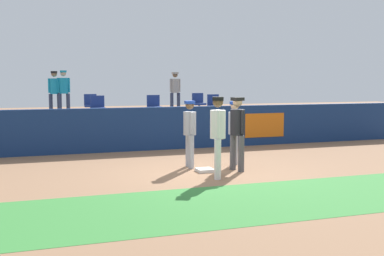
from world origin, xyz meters
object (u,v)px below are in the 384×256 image
object	(u,v)px
seat_back_right	(199,102)
spectator_hooded	(64,90)
seat_back_left	(91,104)
player_fielder_home	(218,131)
seat_front_left	(98,106)
seat_front_right	(214,104)
player_runner_visitor	(234,129)
player_umpire	(237,128)
first_base	(205,170)
spectator_casual	(55,90)
seat_front_center	(154,105)
player_coach_visitor	(190,129)
spectator_capped	(175,89)

from	to	relation	value
seat_back_right	spectator_hooded	bearing A→B (deg)	172.95
seat_back_left	player_fielder_home	bearing A→B (deg)	-76.09
player_fielder_home	seat_front_left	distance (m)	6.53
seat_front_left	seat_back_left	size ratio (longest dim) A/B	1.00
seat_front_left	seat_front_right	distance (m)	4.27
seat_back_right	seat_back_left	xyz separation A→B (m)	(-4.33, -0.00, -0.00)
player_runner_visitor	seat_back_left	bearing A→B (deg)	-123.09
seat_back_right	seat_front_left	bearing A→B (deg)	-157.23
player_umpire	first_base	bearing A→B (deg)	-113.69
player_runner_visitor	seat_back_left	distance (m)	7.35
seat_front_left	seat_front_right	xyz separation A→B (m)	(4.27, -0.00, -0.00)
spectator_casual	player_umpire	bearing A→B (deg)	122.49
seat_back_right	player_umpire	bearing A→B (deg)	-101.97
seat_back_right	seat_front_center	bearing A→B (deg)	-142.12
player_fielder_home	spectator_hooded	size ratio (longest dim) A/B	1.09
first_base	player_umpire	xyz separation A→B (m)	(0.82, -0.13, 1.03)
spectator_casual	player_runner_visitor	bearing A→B (deg)	125.82
seat_back_right	seat_front_right	xyz separation A→B (m)	(-0.02, -1.80, -0.00)
first_base	seat_front_right	world-z (taller)	seat_front_right
first_base	seat_front_left	size ratio (longest dim) A/B	0.48
spectator_casual	spectator_hooded	bearing A→B (deg)	169.88
player_coach_visitor	seat_back_right	distance (m)	7.06
first_base	player_coach_visitor	distance (m)	1.19
player_coach_visitor	seat_back_right	bearing A→B (deg)	162.67
first_base	spectator_capped	world-z (taller)	spectator_capped
seat_front_left	spectator_hooded	xyz separation A→B (m)	(-0.98, 2.45, 0.53)
player_coach_visitor	first_base	bearing A→B (deg)	17.97
player_umpire	spectator_hooded	bearing A→B (deg)	-169.89
first_base	seat_back_right	size ratio (longest dim) A/B	0.48
first_base	player_fielder_home	bearing A→B (deg)	-86.94
player_fielder_home	seat_back_right	size ratio (longest dim) A/B	2.26
seat_front_right	seat_front_center	xyz separation A→B (m)	(-2.29, 0.00, 0.00)
seat_back_left	spectator_capped	xyz separation A→B (m)	(3.60, 0.91, 0.51)
player_umpire	spectator_hooded	world-z (taller)	spectator_hooded
player_runner_visitor	seat_back_left	world-z (taller)	seat_back_left
player_coach_visitor	seat_front_center	world-z (taller)	same
seat_back_right	spectator_hooded	distance (m)	5.33
first_base	spectator_capped	xyz separation A→B (m)	(1.66, 8.17, 1.84)
seat_front_center	spectator_hooded	xyz separation A→B (m)	(-2.95, 2.45, 0.53)
player_fielder_home	spectator_hooded	world-z (taller)	spectator_hooded
first_base	seat_back_right	bearing A→B (deg)	71.83
spectator_capped	spectator_hooded	bearing A→B (deg)	-1.12
player_coach_visitor	seat_back_left	size ratio (longest dim) A/B	2.07
player_fielder_home	seat_front_right	xyz separation A→B (m)	(2.32, 6.23, 0.28)
spectator_hooded	player_runner_visitor	bearing A→B (deg)	117.32
seat_back_right	spectator_hooded	xyz separation A→B (m)	(-5.27, 0.65, 0.53)
seat_back_right	spectator_capped	size ratio (longest dim) A/B	0.50
seat_back_right	seat_front_center	world-z (taller)	same
player_runner_visitor	seat_front_left	bearing A→B (deg)	-116.12
spectator_hooded	spectator_casual	size ratio (longest dim) A/B	1.02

